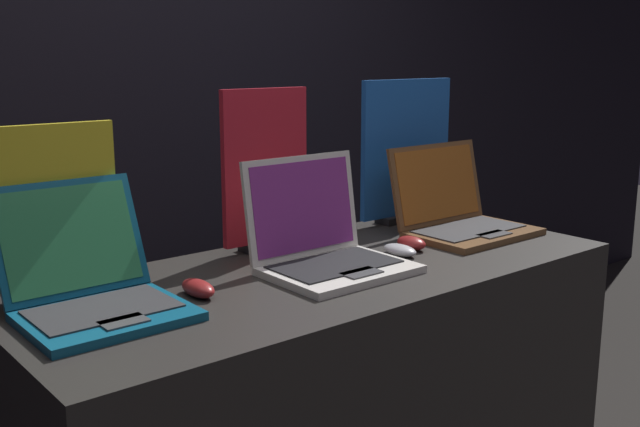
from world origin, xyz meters
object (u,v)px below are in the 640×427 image
object	(u,v)px
mouse_middle	(400,250)
promo_stand_middle	(265,174)
mouse_back	(411,243)
mouse_front	(198,288)
laptop_middle	(324,244)
promo_stand_front	(57,214)
laptop_front	(92,284)
laptop_back	(459,213)
promo_stand_back	(406,154)

from	to	relation	value
mouse_middle	promo_stand_middle	xyz separation A→B (m)	(-0.25, 0.30, 0.21)
promo_stand_middle	mouse_back	distance (m)	0.47
mouse_front	mouse_back	distance (m)	0.70
laptop_middle	mouse_back	distance (m)	0.33
mouse_front	promo_stand_front	world-z (taller)	promo_stand_front
laptop_front	laptop_back	xyz separation A→B (m)	(1.20, -0.03, -0.00)
laptop_front	laptop_back	distance (m)	1.20
promo_stand_front	laptop_back	world-z (taller)	promo_stand_front
laptop_middle	laptop_back	world-z (taller)	laptop_middle
promo_stand_back	mouse_front	bearing A→B (deg)	-164.81
mouse_middle	promo_stand_back	world-z (taller)	promo_stand_back
mouse_front	laptop_middle	size ratio (longest dim) A/B	0.32
laptop_middle	mouse_front	bearing A→B (deg)	177.71
mouse_front	laptop_middle	bearing A→B (deg)	-2.29
promo_stand_front	laptop_middle	world-z (taller)	promo_stand_front
promo_stand_front	laptop_front	bearing A→B (deg)	-90.00
laptop_front	mouse_back	size ratio (longest dim) A/B	3.83
promo_stand_front	promo_stand_middle	bearing A→B (deg)	1.67
laptop_front	mouse_back	xyz separation A→B (m)	(0.93, -0.07, -0.04)
laptop_front	laptop_back	world-z (taller)	laptop_front
mouse_front	promo_stand_middle	bearing A→B (deg)	33.82
mouse_front	mouse_middle	xyz separation A→B (m)	(0.63, -0.05, -0.00)
promo_stand_middle	laptop_back	size ratio (longest dim) A/B	1.18
promo_stand_middle	laptop_back	bearing A→B (deg)	-21.12
mouse_middle	mouse_back	world-z (taller)	mouse_back
laptop_front	mouse_middle	world-z (taller)	laptop_front
promo_stand_middle	laptop_middle	bearing A→B (deg)	-90.00
mouse_front	laptop_back	world-z (taller)	laptop_back
promo_stand_middle	mouse_front	bearing A→B (deg)	-146.18
mouse_middle	promo_stand_front	bearing A→B (deg)	162.02
promo_stand_front	mouse_back	bearing A→B (deg)	-15.34
laptop_front	promo_stand_back	distance (m)	1.22
mouse_middle	laptop_back	xyz separation A→B (m)	(0.33, 0.07, 0.05)
promo_stand_front	mouse_middle	size ratio (longest dim) A/B	3.56
laptop_middle	promo_stand_back	world-z (taller)	promo_stand_back
mouse_front	promo_stand_front	bearing A→B (deg)	135.34
mouse_middle	promo_stand_back	bearing A→B (deg)	42.58
mouse_middle	mouse_front	bearing A→B (deg)	175.73
laptop_middle	laptop_front	bearing A→B (deg)	173.80
laptop_middle	laptop_back	xyz separation A→B (m)	(0.59, 0.04, -0.00)
mouse_back	laptop_middle	bearing A→B (deg)	178.55
laptop_middle	mouse_back	xyz separation A→B (m)	(0.32, -0.01, -0.05)
laptop_middle	promo_stand_back	size ratio (longest dim) A/B	0.77
promo_stand_back	mouse_back	bearing A→B (deg)	-132.87
promo_stand_front	laptop_middle	bearing A→B (deg)	-22.12
promo_stand_middle	promo_stand_front	bearing A→B (deg)	-178.33
laptop_back	mouse_middle	bearing A→B (deg)	-168.07
promo_stand_middle	laptop_back	xyz separation A→B (m)	(0.59, -0.23, -0.16)
laptop_front	mouse_front	world-z (taller)	laptop_front
laptop_front	mouse_front	xyz separation A→B (m)	(0.24, -0.05, -0.04)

